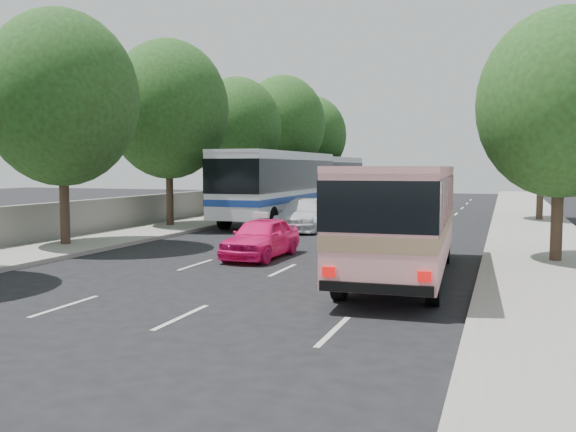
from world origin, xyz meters
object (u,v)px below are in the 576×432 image
at_px(pink_bus, 402,209).
at_px(tour_coach_front, 279,180).
at_px(tour_coach_rear, 324,176).
at_px(white_pickup, 303,215).
at_px(pink_taxi, 261,238).

distance_m(pink_bus, tour_coach_front, 17.34).
relative_size(tour_coach_front, tour_coach_rear, 1.00).
bearing_deg(pink_bus, tour_coach_rear, 107.24).
height_order(white_pickup, tour_coach_front, tour_coach_front).
bearing_deg(white_pickup, tour_coach_rear, 96.82).
height_order(pink_bus, tour_coach_rear, tour_coach_rear).
distance_m(pink_bus, tour_coach_rear, 31.40).
bearing_deg(tour_coach_rear, pink_bus, -67.64).
bearing_deg(pink_bus, white_pickup, 117.42).
distance_m(tour_coach_front, tour_coach_rear, 14.83).
bearing_deg(white_pickup, pink_taxi, -87.19).
xyz_separation_m(pink_bus, white_pickup, (-6.50, 11.12, -1.16)).
relative_size(pink_taxi, tour_coach_front, 0.31).
relative_size(white_pickup, tour_coach_front, 0.40).
relative_size(pink_taxi, tour_coach_rear, 0.31).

